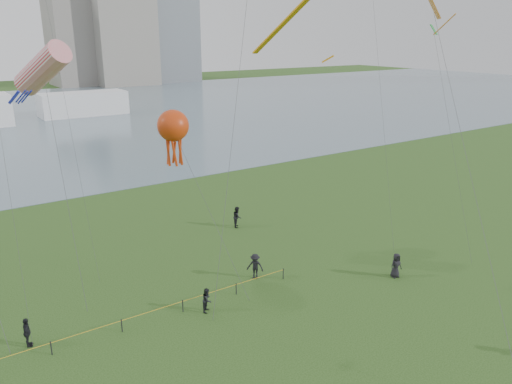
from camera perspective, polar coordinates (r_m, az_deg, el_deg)
lake at (r=115.72m, az=-25.99°, el=7.43°), size 400.00×120.00×0.08m
building_mid at (r=185.95m, az=-15.30°, el=17.64°), size 20.00×20.00×38.00m
building_low at (r=187.59m, az=-19.98°, el=15.69°), size 16.00×18.00×28.00m
pavilion_right at (r=116.19m, az=-19.13°, el=9.50°), size 18.00×7.00×5.00m
fence at (r=30.68m, az=-26.40°, el=-16.76°), size 24.07×0.07×1.05m
spectator_a at (r=32.61m, az=-5.60°, el=-12.17°), size 0.98×0.98×1.60m
spectator_b at (r=36.39m, az=-0.10°, el=-8.47°), size 1.34×1.39×1.90m
spectator_c at (r=31.94m, az=-24.70°, el=-14.38°), size 0.66×1.11×1.76m
spectator_d at (r=37.97m, az=15.70°, el=-8.07°), size 0.98×0.73×1.84m
spectator_g at (r=45.77m, az=-2.16°, el=-2.85°), size 1.12×1.18×1.92m
kite_windsock at (r=36.19m, az=-23.21°, el=12.82°), size 4.18×8.61×16.66m
kite_octopus at (r=36.66m, az=-9.46°, el=7.39°), size 2.30×9.37×11.82m
kite_delta at (r=36.21m, az=20.16°, el=17.43°), size 10.05×15.21×19.21m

